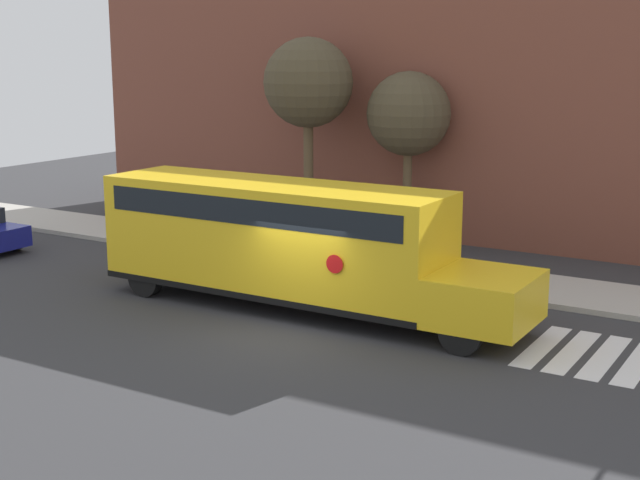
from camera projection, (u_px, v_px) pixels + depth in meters
name	position (u px, v px, depth m)	size (l,w,h in m)	color
ground_plane	(292.00, 331.00, 21.21)	(60.00, 60.00, 0.00)	#333335
sidewalk_strip	(409.00, 271.00, 26.65)	(44.00, 3.00, 0.15)	#B2ADA3
building_backdrop	(492.00, 108.00, 31.14)	(32.00, 4.00, 9.10)	brown
crosswalk_stripes	(638.00, 363.00, 19.10)	(4.70, 3.20, 0.01)	white
school_bus	(287.00, 238.00, 22.78)	(11.56, 2.57, 3.23)	yellow
tree_near_sidewalk	(308.00, 84.00, 30.30)	(3.07, 3.07, 6.98)	brown
tree_far_sidewalk	(409.00, 115.00, 29.71)	(2.83, 2.83, 5.87)	brown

